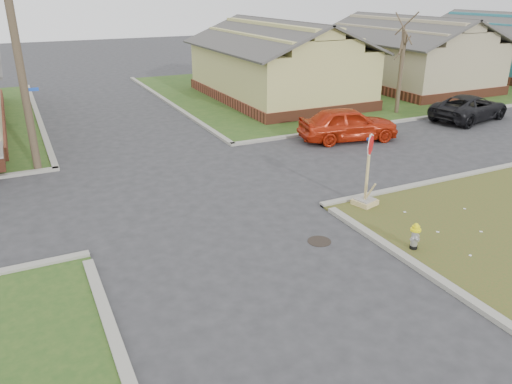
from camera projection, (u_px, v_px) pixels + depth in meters
name	position (u px, v px, depth m)	size (l,w,h in m)	color
ground	(237.00, 251.00, 12.97)	(120.00, 120.00, 0.00)	#2C2C2F
verge_far_right	(410.00, 80.00, 36.84)	(37.00, 19.00, 0.05)	#284A1A
curbs	(178.00, 187.00, 17.13)	(80.00, 40.00, 0.12)	gray
manhole	(319.00, 241.00, 13.44)	(0.64, 0.64, 0.01)	black
side_house_yellow	(277.00, 62.00, 29.91)	(7.60, 11.60, 4.70)	brown
side_house_tan	(406.00, 53.00, 33.96)	(7.60, 11.60, 4.70)	brown
side_house_teal	(508.00, 46.00, 38.01)	(7.60, 11.60, 4.70)	brown
utility_pole	(16.00, 41.00, 16.90)	(1.80, 0.28, 9.00)	#3D3323
tree_mid_right	(400.00, 73.00, 26.30)	(0.22, 0.22, 4.20)	#3D3323
fire_hydrant	(415.00, 235.00, 12.83)	(0.27, 0.27, 0.73)	black
stop_sign	(366.00, 190.00, 15.44)	(0.65, 0.64, 2.29)	tan
red_sedan	(348.00, 124.00, 22.08)	(1.76, 4.39, 1.49)	#B5250C
dark_pickup	(470.00, 108.00, 25.51)	(2.14, 4.65, 1.29)	black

